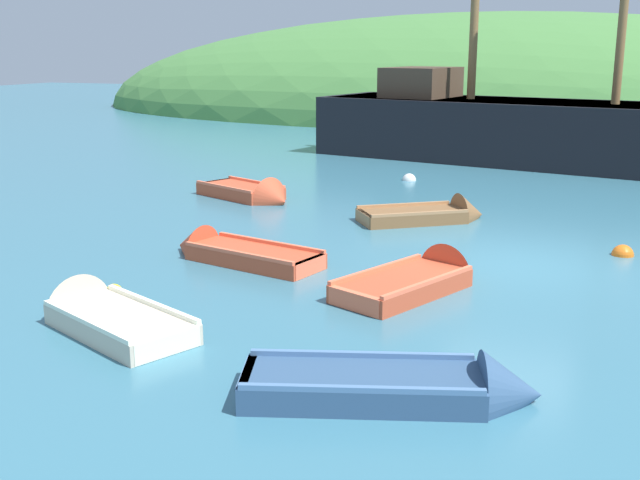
# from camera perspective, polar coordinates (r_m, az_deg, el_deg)

# --- Properties ---
(ground_plane) EXTENTS (120.00, 120.00, 0.00)m
(ground_plane) POSITION_cam_1_polar(r_m,az_deg,el_deg) (15.29, 13.88, -1.63)
(ground_plane) COLOR teal
(shore_hill) EXTENTS (53.83, 27.50, 12.23)m
(shore_hill) POSITION_cam_1_polar(r_m,az_deg,el_deg) (51.18, 12.54, 9.15)
(shore_hill) COLOR #477F3D
(shore_hill) RESTS_ON ground
(sailing_ship) EXTENTS (18.10, 7.19, 12.87)m
(sailing_ship) POSITION_cam_1_polar(r_m,az_deg,el_deg) (28.79, 14.87, 7.18)
(sailing_ship) COLOR black
(sailing_ship) RESTS_ON ground
(rowboat_portside) EXTENTS (2.25, 3.24, 1.11)m
(rowboat_portside) POSITION_cam_1_polar(r_m,az_deg,el_deg) (13.44, 7.47, -3.06)
(rowboat_portside) COLOR #C64C2D
(rowboat_portside) RESTS_ON ground
(rowboat_far) EXTENTS (3.63, 2.05, 1.02)m
(rowboat_far) POSITION_cam_1_polar(r_m,az_deg,el_deg) (9.29, 6.64, -10.96)
(rowboat_far) COLOR #335175
(rowboat_far) RESTS_ON ground
(rowboat_center) EXTENTS (3.43, 1.78, 0.99)m
(rowboat_center) POSITION_cam_1_polar(r_m,az_deg,el_deg) (15.15, -6.43, -1.10)
(rowboat_center) COLOR #C64C2D
(rowboat_center) RESTS_ON ground
(rowboat_outer_right) EXTENTS (3.17, 2.24, 1.09)m
(rowboat_outer_right) POSITION_cam_1_polar(r_m,az_deg,el_deg) (12.01, -15.69, -5.56)
(rowboat_outer_right) COLOR beige
(rowboat_outer_right) RESTS_ON ground
(rowboat_outer_left) EXTENTS (3.11, 2.67, 1.09)m
(rowboat_outer_left) POSITION_cam_1_polar(r_m,az_deg,el_deg) (18.63, 8.30, 1.68)
(rowboat_outer_left) COLOR brown
(rowboat_outer_left) RESTS_ON ground
(rowboat_near_dock) EXTENTS (3.22, 2.31, 1.16)m
(rowboat_near_dock) POSITION_cam_1_polar(r_m,az_deg,el_deg) (21.09, -4.90, 3.26)
(rowboat_near_dock) COLOR #C64C2D
(rowboat_near_dock) RESTS_ON ground
(buoy_yellow) EXTENTS (0.28, 0.28, 0.28)m
(buoy_yellow) POSITION_cam_1_polar(r_m,az_deg,el_deg) (13.54, -14.83, -3.71)
(buoy_yellow) COLOR yellow
(buoy_yellow) RESTS_ON ground
(buoy_white) EXTENTS (0.43, 0.43, 0.43)m
(buoy_white) POSITION_cam_1_polar(r_m,az_deg,el_deg) (24.23, 6.54, 4.36)
(buoy_white) COLOR white
(buoy_white) RESTS_ON ground
(buoy_orange) EXTENTS (0.43, 0.43, 0.43)m
(buoy_orange) POSITION_cam_1_polar(r_m,az_deg,el_deg) (16.50, 21.27, -1.05)
(buoy_orange) COLOR orange
(buoy_orange) RESTS_ON ground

